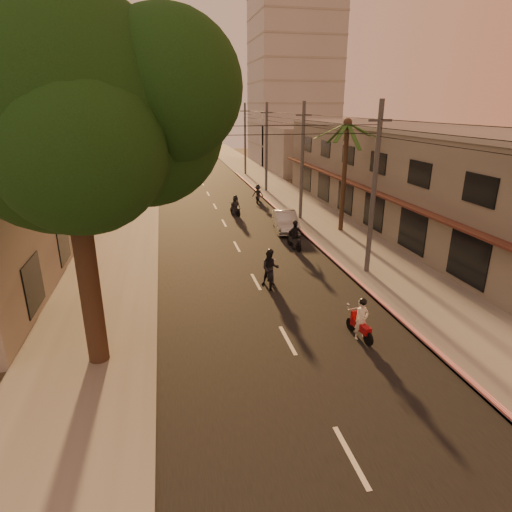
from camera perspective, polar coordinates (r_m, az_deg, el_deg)
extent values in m
plane|color=#383023|center=(15.49, 6.34, -14.83)|extent=(160.00, 160.00, 0.00)
cube|color=black|center=(33.52, -4.28, 4.39)|extent=(10.00, 140.00, 0.02)
cube|color=slate|center=(35.25, 7.93, 5.10)|extent=(5.00, 140.00, 0.12)
cube|color=slate|center=(33.39, -17.16, 3.60)|extent=(5.00, 140.00, 0.12)
cube|color=red|center=(29.92, 6.78, 2.63)|extent=(0.20, 60.00, 0.20)
cube|color=gray|center=(35.57, 19.36, 9.99)|extent=(8.00, 34.00, 7.00)
cube|color=#A7A297|center=(35.23, 20.04, 15.84)|extent=(8.20, 34.20, 0.30)
cube|color=#46231C|center=(33.64, 12.90, 9.41)|extent=(0.80, 34.00, 0.12)
cube|color=#B7B5B2|center=(71.24, 5.00, 23.67)|extent=(12.00, 12.00, 28.00)
cylinder|color=black|center=(15.44, -21.34, -3.59)|extent=(0.70, 0.70, 6.00)
cylinder|color=black|center=(14.87, -19.48, 7.92)|extent=(1.22, 2.17, 3.04)
cylinder|color=black|center=(14.41, -25.44, 7.62)|extent=(1.31, 1.49, 2.73)
sphere|color=black|center=(14.36, -24.13, 17.09)|extent=(7.20, 7.20, 7.20)
sphere|color=black|center=(15.12, -14.63, 16.23)|extent=(5.20, 5.20, 5.20)
sphere|color=black|center=(15.58, -30.08, 15.16)|extent=(4.80, 4.80, 4.80)
sphere|color=black|center=(12.52, -22.40, 13.04)|extent=(4.60, 4.60, 4.60)
sphere|color=black|center=(13.60, -11.70, 21.22)|extent=(4.40, 4.40, 4.40)
sphere|color=black|center=(16.59, -18.66, 21.66)|extent=(4.40, 4.40, 4.40)
cylinder|color=black|center=(31.03, 11.63, 10.00)|extent=(0.32, 0.32, 7.60)
sphere|color=black|center=(30.67, 12.13, 17.01)|extent=(0.60, 0.60, 0.60)
cylinder|color=#38383A|center=(23.03, 15.42, 8.28)|extent=(0.26, 0.26, 9.00)
cube|color=#38383A|center=(22.66, 16.24, 16.98)|extent=(1.20, 0.12, 0.12)
cylinder|color=#38383A|center=(34.01, 6.17, 12.27)|extent=(0.26, 0.26, 9.00)
cube|color=#38383A|center=(33.76, 6.39, 18.17)|extent=(1.20, 0.12, 0.12)
cylinder|color=#38383A|center=(45.51, 1.40, 14.17)|extent=(0.26, 0.26, 9.00)
cube|color=#38383A|center=(45.32, 1.44, 18.58)|extent=(1.20, 0.12, 0.12)
cylinder|color=#38383A|center=(57.21, -1.46, 15.25)|extent=(0.26, 0.26, 9.00)
cube|color=#38383A|center=(57.06, -1.49, 18.76)|extent=(1.20, 0.12, 0.12)
cube|color=#A7A297|center=(60.21, 5.91, 13.94)|extent=(8.00, 14.00, 6.00)
cube|color=#A7A297|center=(47.55, -24.06, 9.96)|extent=(8.00, 14.00, 4.40)
cube|color=#A7A297|center=(65.03, -21.17, 13.63)|extent=(8.00, 14.00, 7.00)
cylinder|color=black|center=(18.03, 12.52, -8.89)|extent=(0.18, 0.56, 0.55)
cylinder|color=black|center=(17.16, 14.74, -10.63)|extent=(0.18, 0.56, 0.55)
cube|color=maroon|center=(17.42, 13.80, -9.09)|extent=(0.43, 1.10, 0.29)
cube|color=maroon|center=(17.70, 12.96, -7.99)|extent=(0.30, 0.14, 0.59)
cylinder|color=silver|center=(17.64, 12.84, -6.84)|extent=(0.54, 0.12, 0.04)
imported|color=silver|center=(17.28, 13.88, -8.26)|extent=(0.71, 0.57, 1.64)
sphere|color=black|center=(16.95, 14.09, -5.95)|extent=(0.29, 0.29, 0.29)
sphere|color=silver|center=(17.38, 12.17, -6.31)|extent=(0.12, 0.12, 0.12)
sphere|color=silver|center=(17.66, 13.68, -6.00)|extent=(0.12, 0.12, 0.12)
cylinder|color=black|center=(22.54, 1.81, -2.39)|extent=(0.23, 0.62, 0.61)
cylinder|color=black|center=(21.28, 1.94, -3.76)|extent=(0.23, 0.62, 0.61)
cube|color=black|center=(21.72, 1.89, -2.42)|extent=(0.54, 1.24, 0.33)
cube|color=black|center=(22.17, 1.84, -1.50)|extent=(0.34, 0.17, 0.66)
cylinder|color=silver|center=(22.16, 1.84, -0.46)|extent=(0.60, 0.16, 0.04)
imported|color=black|center=(21.61, 1.90, -1.64)|extent=(1.17, 1.05, 1.84)
sphere|color=black|center=(21.31, 1.92, 0.53)|extent=(0.33, 0.33, 0.33)
cylinder|color=black|center=(28.04, 4.52, 1.98)|extent=(0.19, 0.60, 0.60)
cylinder|color=black|center=(26.90, 5.70, 1.18)|extent=(0.19, 0.60, 0.60)
cube|color=black|center=(27.32, 5.19, 2.11)|extent=(0.47, 1.20, 0.32)
cube|color=black|center=(27.73, 4.73, 2.74)|extent=(0.33, 0.15, 0.64)
cylinder|color=silver|center=(27.73, 4.64, 3.54)|extent=(0.58, 0.13, 0.04)
imported|color=black|center=(27.23, 5.21, 2.73)|extent=(1.17, 0.74, 1.79)
sphere|color=black|center=(27.00, 5.26, 4.45)|extent=(0.32, 0.32, 0.32)
cylinder|color=black|center=(36.45, -3.22, 6.07)|extent=(0.25, 0.55, 0.54)
cylinder|color=black|center=(35.39, -2.36, 5.68)|extent=(0.25, 0.55, 0.54)
cube|color=black|center=(35.79, -2.75, 6.26)|extent=(0.57, 1.10, 0.29)
cube|color=black|center=(36.19, -3.09, 6.64)|extent=(0.31, 0.18, 0.58)
cylinder|color=silver|center=(36.22, -3.19, 7.20)|extent=(0.52, 0.19, 0.04)
imported|color=black|center=(35.73, -2.76, 6.70)|extent=(1.09, 0.96, 1.63)
sphere|color=black|center=(35.57, -2.78, 7.91)|extent=(0.29, 0.29, 0.29)
cylinder|color=black|center=(41.47, 0.36, 7.74)|extent=(0.27, 0.54, 0.54)
cylinder|color=black|center=(40.31, 0.15, 7.40)|extent=(0.27, 0.54, 0.54)
cube|color=black|center=(40.76, 0.25, 7.91)|extent=(0.60, 1.08, 0.29)
cube|color=black|center=(41.20, 0.33, 8.23)|extent=(0.30, 0.18, 0.57)
cylinder|color=silver|center=(41.25, 0.35, 8.72)|extent=(0.51, 0.21, 0.04)
imported|color=black|center=(40.71, 0.25, 8.29)|extent=(1.41, 1.24, 1.61)
sphere|color=black|center=(40.57, 0.25, 9.33)|extent=(0.29, 0.29, 0.29)
imported|color=#9A9CA1|center=(31.34, 3.95, 4.67)|extent=(2.62, 4.73, 1.43)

